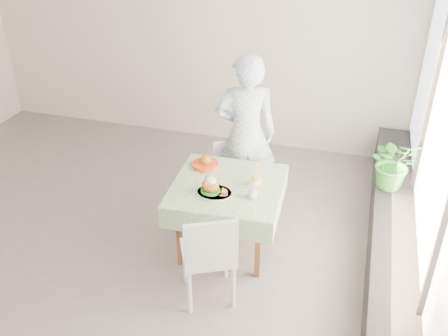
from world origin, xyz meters
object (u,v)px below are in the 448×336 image
(diner, at_px, (246,135))
(main_dish, at_px, (212,188))
(chair_far, at_px, (230,191))
(potted_plant, at_px, (394,163))
(cafe_table, at_px, (227,209))
(juice_cup_orange, at_px, (256,179))
(chair_near, at_px, (209,271))

(diner, bearing_deg, main_dish, 67.09)
(chair_far, bearing_deg, potted_plant, 6.02)
(diner, distance_m, main_dish, 0.97)
(cafe_table, relative_size, juice_cup_orange, 3.65)
(diner, xyz_separation_m, main_dish, (-0.07, -0.96, -0.11))
(chair_far, distance_m, chair_near, 1.39)
(diner, bearing_deg, chair_near, 73.68)
(chair_far, distance_m, juice_cup_orange, 0.92)
(chair_far, height_order, potted_plant, potted_plant)
(main_dish, xyz_separation_m, potted_plant, (1.63, 1.01, -0.02))
(chair_far, distance_m, diner, 0.69)
(chair_near, bearing_deg, chair_far, 97.84)
(cafe_table, xyz_separation_m, diner, (-0.02, 0.77, 0.45))
(chair_near, xyz_separation_m, main_dish, (-0.13, 0.54, 0.51))
(juice_cup_orange, bearing_deg, chair_far, 125.70)
(cafe_table, distance_m, potted_plant, 1.77)
(diner, bearing_deg, potted_plant, 163.34)
(chair_near, height_order, main_dish, chair_near)
(chair_near, bearing_deg, cafe_table, 93.08)
(cafe_table, relative_size, diner, 0.60)
(chair_far, height_order, chair_near, chair_near)
(chair_far, height_order, main_dish, main_dish)
(main_dish, bearing_deg, potted_plant, 31.91)
(chair_far, bearing_deg, diner, 43.96)
(chair_far, xyz_separation_m, chair_near, (0.19, -1.38, 0.05))
(cafe_table, xyz_separation_m, juice_cup_orange, (0.27, 0.06, 0.35))
(diner, xyz_separation_m, juice_cup_orange, (0.29, -0.71, -0.10))
(diner, relative_size, potted_plant, 3.23)
(cafe_table, relative_size, potted_plant, 1.95)
(cafe_table, bearing_deg, chair_near, -86.92)
(cafe_table, height_order, main_dish, main_dish)
(main_dish, relative_size, juice_cup_orange, 1.13)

